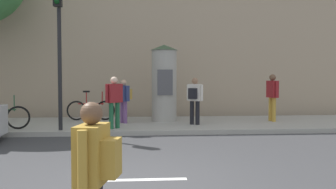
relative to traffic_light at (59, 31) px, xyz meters
The scene contains 13 objects.
ground_plane 6.52m from the traffic_light, 66.53° to the right, with size 80.00×80.00×0.00m, color #38383A.
sidewalk_curb 4.19m from the traffic_light, 37.65° to the left, with size 36.00×4.00×0.15m, color #9E9B93.
lane_markings 6.51m from the traffic_light, 66.53° to the right, with size 25.80×0.16×0.01m.
building_backdrop 7.28m from the traffic_light, 71.38° to the left, with size 36.00×5.00×9.22m, color tan.
traffic_light is the anchor object (origin of this frame).
poster_column 4.29m from the traffic_light, 34.09° to the left, with size 0.99×0.99×2.76m.
pedestrian_in_light_jacket 8.82m from the traffic_light, 77.21° to the right, with size 0.44×0.63×1.59m.
pedestrian_in_dark_shirt 3.30m from the traffic_light, 42.83° to the left, with size 0.51×0.56×1.51m.
pedestrian_near_pole 4.84m from the traffic_light, 14.33° to the left, with size 0.52×0.50×1.58m.
pedestrian_in_red_top 7.67m from the traffic_light, 14.16° to the left, with size 0.33×0.63×1.70m.
pedestrian_with_bag 2.59m from the traffic_light, 11.99° to the left, with size 0.54×0.54×1.62m.
bicycle_leaning 3.20m from the traffic_light, behind, with size 1.74×0.43×1.09m.
bicycle_upright 3.77m from the traffic_light, 76.85° to the left, with size 1.77×0.10×1.09m.
Camera 1 is at (0.01, -6.87, 1.85)m, focal length 42.52 mm.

